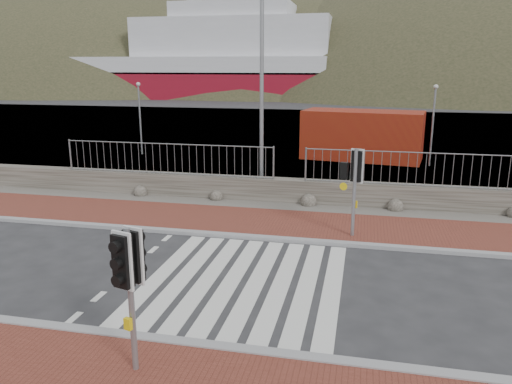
% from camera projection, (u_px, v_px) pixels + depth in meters
% --- Properties ---
extents(ground, '(220.00, 220.00, 0.00)m').
position_uv_depth(ground, '(244.00, 281.00, 12.00)').
color(ground, '#28282B').
rests_on(ground, ground).
extents(sidewalk_far, '(40.00, 3.00, 0.08)m').
position_uv_depth(sidewalk_far, '(277.00, 224.00, 16.25)').
color(sidewalk_far, brown).
rests_on(sidewalk_far, ground).
extents(kerb_near, '(40.00, 0.25, 0.12)m').
position_uv_depth(kerb_near, '(205.00, 346.00, 9.15)').
color(kerb_near, gray).
rests_on(kerb_near, ground).
extents(kerb_far, '(40.00, 0.25, 0.12)m').
position_uv_depth(kerb_far, '(268.00, 238.00, 14.83)').
color(kerb_far, gray).
rests_on(kerb_far, ground).
extents(zebra_crossing, '(4.62, 5.60, 0.01)m').
position_uv_depth(zebra_crossing, '(244.00, 281.00, 12.00)').
color(zebra_crossing, silver).
rests_on(zebra_crossing, ground).
extents(gravel_strip, '(40.00, 1.50, 0.06)m').
position_uv_depth(gravel_strip, '(286.00, 207.00, 18.15)').
color(gravel_strip, '#59544C').
rests_on(gravel_strip, ground).
extents(stone_wall, '(40.00, 0.60, 0.90)m').
position_uv_depth(stone_wall, '(290.00, 191.00, 18.80)').
color(stone_wall, '#444038').
rests_on(stone_wall, ground).
extents(railing, '(18.07, 0.07, 1.22)m').
position_uv_depth(railing, '(290.00, 156.00, 18.32)').
color(railing, gray).
rests_on(railing, stone_wall).
extents(quay, '(120.00, 40.00, 0.50)m').
position_uv_depth(quay, '(330.00, 133.00, 38.41)').
color(quay, '#4C4C4F').
rests_on(quay, ground).
extents(water, '(220.00, 50.00, 0.05)m').
position_uv_depth(water, '(348.00, 101.00, 71.54)').
color(water, '#3F4C54').
rests_on(water, ground).
extents(ferry, '(50.00, 16.00, 20.00)m').
position_uv_depth(ferry, '(195.00, 63.00, 80.06)').
color(ferry, maroon).
rests_on(ferry, ground).
extents(hills_backdrop, '(254.00, 90.00, 100.00)m').
position_uv_depth(hills_backdrop, '(382.00, 210.00, 99.51)').
color(hills_backdrop, '#2B2E1C').
rests_on(hills_backdrop, ground).
extents(traffic_signal_near, '(0.42, 0.31, 2.58)m').
position_uv_depth(traffic_signal_near, '(129.00, 271.00, 7.98)').
color(traffic_signal_near, gray).
rests_on(traffic_signal_near, ground).
extents(traffic_signal_far, '(0.67, 0.37, 2.71)m').
position_uv_depth(traffic_signal_far, '(354.00, 174.00, 14.57)').
color(traffic_signal_far, gray).
rests_on(traffic_signal_far, ground).
extents(streetlight, '(1.79, 0.80, 8.76)m').
position_uv_depth(streetlight, '(265.00, 68.00, 18.63)').
color(streetlight, gray).
rests_on(streetlight, ground).
extents(shipping_container, '(6.70, 3.61, 2.65)m').
position_uv_depth(shipping_container, '(362.00, 135.00, 27.35)').
color(shipping_container, '#90300F').
rests_on(shipping_container, ground).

